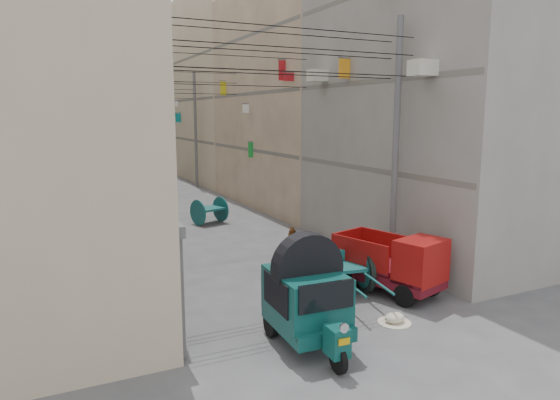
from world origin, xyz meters
TOP-DOWN VIEW (x-y plane):
  - ground at (0.00, 0.00)m, footprint 140.00×140.00m
  - building_row_left at (-8.00, 34.13)m, footprint 8.00×62.00m
  - building_row_right at (8.00, 34.13)m, footprint 8.00×62.00m
  - end_cap_building at (0.00, 66.00)m, footprint 22.00×10.00m
  - shutters_left at (-3.92, 10.38)m, footprint 0.18×14.40m
  - signboards at (-0.01, 21.66)m, footprint 8.22×40.52m
  - ac_units at (3.65, 7.67)m, footprint 0.70×6.55m
  - utility_poles at (0.00, 17.00)m, footprint 7.40×22.20m
  - overhead_cables at (0.00, 14.40)m, footprint 7.40×22.52m
  - auto_rickshaw at (-1.23, 2.82)m, footprint 1.67×2.80m
  - tonga_cart at (1.28, 5.12)m, footprint 1.58×3.01m
  - mini_truck at (2.58, 4.41)m, footprint 2.22×3.39m
  - second_cart at (0.67, 15.89)m, footprint 1.68×1.57m
  - feed_sack at (1.28, 2.89)m, footprint 0.52×0.41m
  - horse at (0.94, 7.00)m, footprint 1.20×1.91m
  - distant_car_white at (-0.62, 24.97)m, footprint 1.72×3.29m
  - distant_car_grey at (1.69, 31.30)m, footprint 2.30×3.86m
  - distant_car_green at (-0.22, 35.52)m, footprint 2.50×4.49m

SIDE VIEW (x-z plane):
  - ground at x=0.00m, z-range 0.00..0.00m
  - feed_sack at x=1.28m, z-range 0.00..0.26m
  - distant_car_white at x=-0.62m, z-range 0.00..1.07m
  - distant_car_grey at x=1.69m, z-range 0.00..1.20m
  - distant_car_green at x=-0.22m, z-range 0.00..1.23m
  - second_cart at x=0.67m, z-range 0.04..1.25m
  - tonga_cart at x=1.28m, z-range 0.03..1.32m
  - horse at x=0.94m, z-range 0.00..1.50m
  - mini_truck at x=2.58m, z-range -0.04..1.72m
  - auto_rickshaw at x=-1.23m, z-range 0.17..2.12m
  - shutters_left at x=-3.92m, z-range 0.06..2.93m
  - signboards at x=-0.01m, z-range 0.59..6.27m
  - utility_poles at x=0.00m, z-range 0.00..8.00m
  - building_row_left at x=-8.00m, z-range -0.54..13.46m
  - building_row_right at x=8.00m, z-range -0.54..13.46m
  - end_cap_building at x=0.00m, z-range 0.00..13.00m
  - overhead_cables at x=0.00m, z-range 6.20..7.33m
  - ac_units at x=3.65m, z-range 5.76..9.11m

